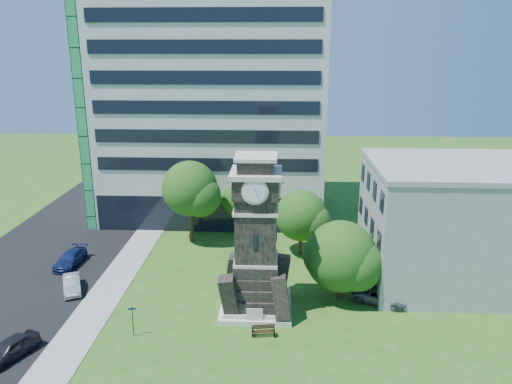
{
  "coord_description": "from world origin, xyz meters",
  "views": [
    {
      "loc": [
        4.6,
        -32.77,
        19.74
      ],
      "look_at": [
        2.71,
        8.1,
        7.68
      ],
      "focal_mm": 35.0,
      "sensor_mm": 36.0,
      "label": 1
    }
  ],
  "objects_px": {
    "clock_tower": "(256,246)",
    "car_street_south": "(10,349)",
    "car_east_lot": "(381,296)",
    "street_sign": "(133,318)",
    "car_street_north": "(70,259)",
    "car_street_mid": "(72,284)",
    "park_bench": "(263,330)"
  },
  "relations": [
    {
      "from": "clock_tower",
      "to": "car_street_north",
      "type": "relative_size",
      "value": 2.73
    },
    {
      "from": "car_street_north",
      "to": "car_east_lot",
      "type": "xyz_separation_m",
      "value": [
        27.54,
        -5.82,
        -0.04
      ]
    },
    {
      "from": "car_street_mid",
      "to": "car_east_lot",
      "type": "bearing_deg",
      "value": -25.55
    },
    {
      "from": "clock_tower",
      "to": "park_bench",
      "type": "relative_size",
      "value": 7.49
    },
    {
      "from": "clock_tower",
      "to": "car_east_lot",
      "type": "height_order",
      "value": "clock_tower"
    },
    {
      "from": "car_east_lot",
      "to": "car_street_mid",
      "type": "bearing_deg",
      "value": 112.29
    },
    {
      "from": "car_east_lot",
      "to": "street_sign",
      "type": "distance_m",
      "value": 19.19
    },
    {
      "from": "car_street_north",
      "to": "car_east_lot",
      "type": "distance_m",
      "value": 28.15
    },
    {
      "from": "clock_tower",
      "to": "park_bench",
      "type": "height_order",
      "value": "clock_tower"
    },
    {
      "from": "car_street_mid",
      "to": "street_sign",
      "type": "bearing_deg",
      "value": -66.1
    },
    {
      "from": "car_street_mid",
      "to": "car_street_north",
      "type": "distance_m",
      "value": 5.45
    },
    {
      "from": "clock_tower",
      "to": "park_bench",
      "type": "bearing_deg",
      "value": -79.92
    },
    {
      "from": "car_street_mid",
      "to": "park_bench",
      "type": "relative_size",
      "value": 2.3
    },
    {
      "from": "street_sign",
      "to": "car_east_lot",
      "type": "bearing_deg",
      "value": 5.25
    },
    {
      "from": "clock_tower",
      "to": "car_street_south",
      "type": "xyz_separation_m",
      "value": [
        -15.8,
        -7.15,
        -4.61
      ]
    },
    {
      "from": "clock_tower",
      "to": "car_street_south",
      "type": "height_order",
      "value": "clock_tower"
    },
    {
      "from": "car_street_mid",
      "to": "clock_tower",
      "type": "bearing_deg",
      "value": -31.59
    },
    {
      "from": "car_east_lot",
      "to": "park_bench",
      "type": "relative_size",
      "value": 2.68
    },
    {
      "from": "car_street_north",
      "to": "street_sign",
      "type": "relative_size",
      "value": 1.96
    },
    {
      "from": "car_street_north",
      "to": "car_street_south",
      "type": "bearing_deg",
      "value": -79.33
    },
    {
      "from": "park_bench",
      "to": "street_sign",
      "type": "bearing_deg",
      "value": 173.9
    },
    {
      "from": "car_street_north",
      "to": "street_sign",
      "type": "distance_m",
      "value": 14.68
    },
    {
      "from": "clock_tower",
      "to": "street_sign",
      "type": "xyz_separation_m",
      "value": [
        -8.46,
        -4.27,
        -3.85
      ]
    },
    {
      "from": "clock_tower",
      "to": "car_street_south",
      "type": "distance_m",
      "value": 17.94
    },
    {
      "from": "car_street_north",
      "to": "car_east_lot",
      "type": "height_order",
      "value": "car_street_north"
    },
    {
      "from": "car_street_north",
      "to": "park_bench",
      "type": "xyz_separation_m",
      "value": [
        18.35,
        -11.0,
        -0.2
      ]
    },
    {
      "from": "car_street_south",
      "to": "car_street_north",
      "type": "bearing_deg",
      "value": 121.52
    },
    {
      "from": "car_street_mid",
      "to": "street_sign",
      "type": "relative_size",
      "value": 1.65
    },
    {
      "from": "clock_tower",
      "to": "car_street_north",
      "type": "distance_m",
      "value": 19.61
    },
    {
      "from": "car_street_mid",
      "to": "car_street_north",
      "type": "height_order",
      "value": "car_street_north"
    },
    {
      "from": "park_bench",
      "to": "car_street_north",
      "type": "bearing_deg",
      "value": 140.36
    },
    {
      "from": "car_street_mid",
      "to": "car_east_lot",
      "type": "relative_size",
      "value": 0.86
    }
  ]
}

